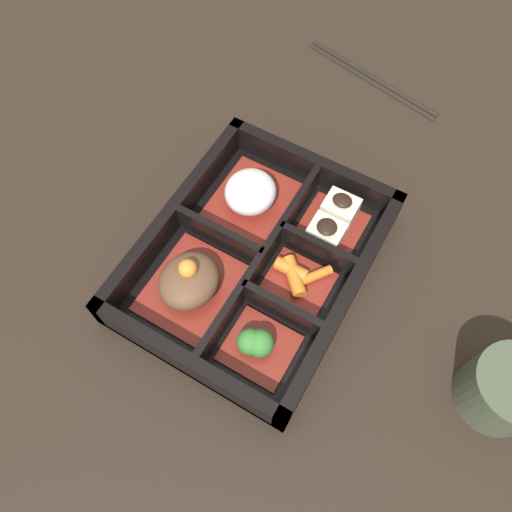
# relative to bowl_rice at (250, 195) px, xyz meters

# --- Properties ---
(ground_plane) EXTENTS (3.00, 3.00, 0.00)m
(ground_plane) POSITION_rel_bowl_rice_xyz_m (-0.06, -0.05, -0.03)
(ground_plane) COLOR black
(bento_base) EXTENTS (0.29, 0.23, 0.01)m
(bento_base) POSITION_rel_bowl_rice_xyz_m (-0.06, -0.05, -0.02)
(bento_base) COLOR black
(bento_base) RESTS_ON ground_plane
(bento_rim) EXTENTS (0.29, 0.23, 0.05)m
(bento_rim) POSITION_rel_bowl_rice_xyz_m (-0.06, -0.05, -0.01)
(bento_rim) COLOR black
(bento_rim) RESTS_ON ground_plane
(bowl_stew) EXTENTS (0.11, 0.09, 0.05)m
(bowl_stew) POSITION_rel_bowl_rice_xyz_m (-0.13, 0.00, -0.00)
(bowl_stew) COLOR maroon
(bowl_stew) RESTS_ON bento_base
(bowl_rice) EXTENTS (0.11, 0.09, 0.05)m
(bowl_rice) POSITION_rel_bowl_rice_xyz_m (0.00, 0.00, 0.00)
(bowl_rice) COLOR maroon
(bowl_rice) RESTS_ON bento_base
(bowl_greens) EXTENTS (0.07, 0.07, 0.03)m
(bowl_greens) POSITION_rel_bowl_rice_xyz_m (-0.15, -0.10, -0.01)
(bowl_greens) COLOR maroon
(bowl_greens) RESTS_ON bento_base
(bowl_carrots) EXTENTS (0.06, 0.07, 0.02)m
(bowl_carrots) POSITION_rel_bowl_rice_xyz_m (-0.06, -0.10, -0.01)
(bowl_carrots) COLOR maroon
(bowl_carrots) RESTS_ON bento_base
(bowl_tofu) EXTENTS (0.07, 0.07, 0.04)m
(bowl_tofu) POSITION_rel_bowl_rice_xyz_m (0.02, -0.10, -0.01)
(bowl_tofu) COLOR maroon
(bowl_tofu) RESTS_ON bento_base
(tea_cup) EXTENTS (0.08, 0.08, 0.06)m
(tea_cup) POSITION_rel_bowl_rice_xyz_m (-0.07, -0.33, 0.00)
(tea_cup) COLOR #424C38
(tea_cup) RESTS_ON ground_plane
(chopsticks) EXTENTS (0.06, 0.21, 0.01)m
(chopsticks) POSITION_rel_bowl_rice_xyz_m (0.27, -0.04, -0.03)
(chopsticks) COLOR black
(chopsticks) RESTS_ON ground_plane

